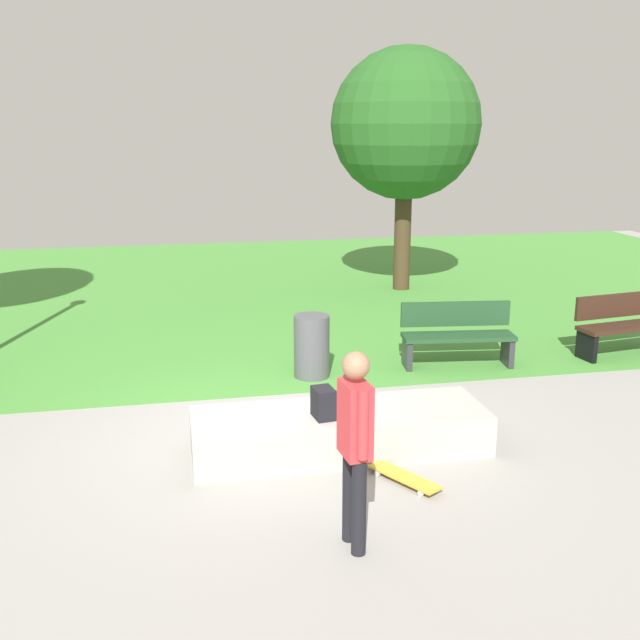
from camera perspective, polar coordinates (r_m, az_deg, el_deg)
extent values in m
plane|color=gray|center=(8.55, -4.52, -8.53)|extent=(28.00, 28.00, 0.00)
cube|color=#478C38|center=(15.75, -7.92, 2.30)|extent=(26.60, 12.89, 0.01)
cube|color=#A8A59E|center=(7.96, 1.55, -8.58)|extent=(3.13, 1.00, 0.44)
cube|color=black|center=(7.67, 0.28, -6.43)|extent=(0.23, 0.30, 0.32)
cylinder|color=black|center=(6.29, 2.29, -13.36)|extent=(0.12, 0.12, 0.82)
cylinder|color=black|center=(6.11, 3.02, -14.28)|extent=(0.12, 0.12, 0.82)
cube|color=red|center=(5.89, 2.74, -7.67)|extent=(0.23, 0.34, 0.62)
cylinder|color=red|center=(6.03, 2.17, -6.87)|extent=(0.09, 0.09, 0.57)
cylinder|color=red|center=(5.74, 3.34, -8.06)|extent=(0.09, 0.09, 0.57)
sphere|color=#9E7556|center=(5.74, 2.79, -3.52)|extent=(0.22, 0.22, 0.22)
cube|color=gold|center=(7.39, 6.52, -11.92)|extent=(0.58, 0.79, 0.02)
cylinder|color=silver|center=(7.52, 4.47, -11.70)|extent=(0.05, 0.06, 0.06)
cylinder|color=silver|center=(7.63, 5.32, -11.33)|extent=(0.05, 0.06, 0.06)
cylinder|color=silver|center=(7.19, 7.79, -13.12)|extent=(0.05, 0.06, 0.06)
cylinder|color=silver|center=(7.30, 8.62, -12.69)|extent=(0.05, 0.06, 0.06)
cube|color=#331E14|center=(12.02, 22.70, -0.46)|extent=(1.65, 0.67, 0.06)
cube|color=#331E14|center=(12.11, 22.14, 1.07)|extent=(1.59, 0.29, 0.36)
cube|color=black|center=(11.61, 19.89, -1.87)|extent=(0.14, 0.40, 0.45)
cube|color=#1E4223|center=(10.75, 10.64, -1.27)|extent=(1.64, 0.63, 0.06)
cube|color=#1E4223|center=(10.88, 10.41, 0.47)|extent=(1.60, 0.25, 0.36)
cube|color=#2D2D33|center=(11.02, 14.28, -2.29)|extent=(0.13, 0.40, 0.45)
cube|color=#2D2D33|center=(10.64, 6.75, -2.53)|extent=(0.13, 0.40, 0.45)
cylinder|color=#42301E|center=(15.61, 6.40, 6.88)|extent=(0.35, 0.35, 2.49)
sphere|color=#23561E|center=(15.47, 6.63, 14.82)|extent=(3.03, 3.03, 3.03)
cylinder|color=#4C4C51|center=(10.15, -0.65, -2.04)|extent=(0.49, 0.49, 0.87)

